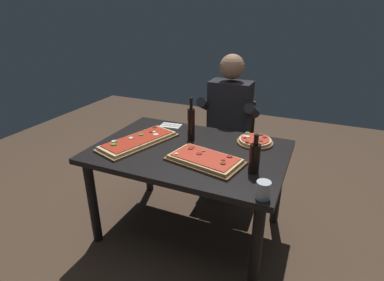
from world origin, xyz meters
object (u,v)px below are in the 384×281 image
object	(u,v)px
wine_bottle_dark	(255,157)
oil_bottle_amber	(191,124)
pizza_rectangular_left	(138,141)
pizza_round_far	(255,141)
seated_diner	(228,119)
pizza_rectangular_front	(205,159)
dining_table	(189,161)
diner_chair	(230,140)
tumbler_near_camera	(263,191)

from	to	relation	value
wine_bottle_dark	oil_bottle_amber	size ratio (longest dim) A/B	0.76
pizza_rectangular_left	pizza_round_far	bearing A→B (deg)	23.77
seated_diner	pizza_rectangular_front	bearing A→B (deg)	-82.63
dining_table	seated_diner	bearing A→B (deg)	84.82
pizza_round_far	pizza_rectangular_left	bearing A→B (deg)	-156.23
pizza_rectangular_left	pizza_round_far	size ratio (longest dim) A/B	2.46
oil_bottle_amber	diner_chair	xyz separation A→B (m)	(0.12, 0.69, -0.39)
pizza_rectangular_front	wine_bottle_dark	world-z (taller)	wine_bottle_dark
tumbler_near_camera	pizza_rectangular_left	bearing A→B (deg)	161.13
wine_bottle_dark	seated_diner	xyz separation A→B (m)	(-0.45, 0.88, -0.10)
pizza_rectangular_left	wine_bottle_dark	distance (m)	0.92
dining_table	pizza_rectangular_front	world-z (taller)	pizza_rectangular_front
oil_bottle_amber	pizza_rectangular_front	bearing A→B (deg)	-52.24
pizza_rectangular_front	pizza_rectangular_left	xyz separation A→B (m)	(-0.58, 0.08, 0.00)
tumbler_near_camera	diner_chair	xyz separation A→B (m)	(-0.56, 1.27, -0.30)
pizza_rectangular_left	wine_bottle_dark	size ratio (longest dim) A/B	2.63
pizza_rectangular_left	oil_bottle_amber	size ratio (longest dim) A/B	1.99
oil_bottle_amber	seated_diner	bearing A→B (deg)	77.88
pizza_round_far	diner_chair	size ratio (longest dim) A/B	0.32
dining_table	pizza_rectangular_left	bearing A→B (deg)	-171.33
pizza_round_far	wine_bottle_dark	xyz separation A→B (m)	(0.09, -0.45, 0.08)
pizza_rectangular_front	oil_bottle_amber	world-z (taller)	oil_bottle_amber
tumbler_near_camera	pizza_round_far	bearing A→B (deg)	106.21
oil_bottle_amber	diner_chair	world-z (taller)	oil_bottle_amber
pizza_rectangular_left	pizza_round_far	xyz separation A→B (m)	(0.82, 0.36, 0.00)
tumbler_near_camera	wine_bottle_dark	bearing A→B (deg)	113.17
diner_chair	seated_diner	size ratio (longest dim) A/B	0.65
oil_bottle_amber	pizza_round_far	bearing A→B (deg)	16.13
pizza_rectangular_front	tumbler_near_camera	world-z (taller)	tumbler_near_camera
pizza_rectangular_front	wine_bottle_dark	bearing A→B (deg)	-0.46
pizza_rectangular_left	seated_diner	xyz separation A→B (m)	(0.47, 0.80, -0.02)
dining_table	oil_bottle_amber	xyz separation A→B (m)	(-0.06, 0.16, 0.23)
pizza_rectangular_front	oil_bottle_amber	distance (m)	0.40
wine_bottle_dark	tumbler_near_camera	world-z (taller)	wine_bottle_dark
dining_table	diner_chair	distance (m)	0.87
pizza_rectangular_left	pizza_round_far	world-z (taller)	same
tumbler_near_camera	seated_diner	xyz separation A→B (m)	(-0.56, 1.15, -0.04)
pizza_rectangular_front	diner_chair	distance (m)	1.04
pizza_rectangular_front	oil_bottle_amber	xyz separation A→B (m)	(-0.24, 0.31, 0.12)
dining_table	wine_bottle_dark	world-z (taller)	wine_bottle_dark
diner_chair	pizza_round_far	bearing A→B (deg)	-57.66
pizza_rectangular_left	pizza_rectangular_front	bearing A→B (deg)	-8.06
dining_table	diner_chair	world-z (taller)	diner_chair
pizza_rectangular_front	tumbler_near_camera	bearing A→B (deg)	-31.09
dining_table	wine_bottle_dark	size ratio (longest dim) A/B	5.41
diner_chair	seated_diner	xyz separation A→B (m)	(0.00, -0.12, 0.26)
pizza_round_far	seated_diner	bearing A→B (deg)	128.92
pizza_rectangular_front	diner_chair	world-z (taller)	diner_chair
pizza_rectangular_left	diner_chair	xyz separation A→B (m)	(0.47, 0.92, -0.27)
dining_table	seated_diner	distance (m)	0.74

